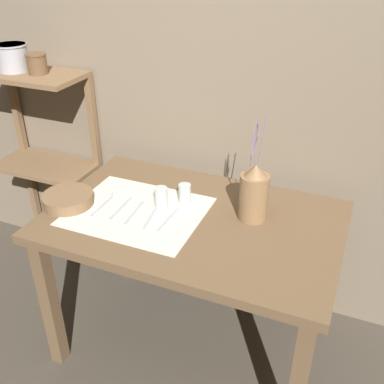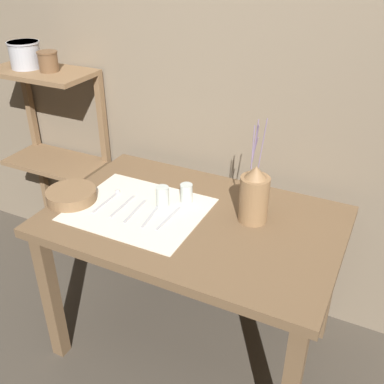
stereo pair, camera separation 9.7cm
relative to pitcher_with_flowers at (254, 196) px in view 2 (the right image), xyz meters
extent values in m
plane|color=#473F35|center=(-0.22, -0.09, -0.84)|extent=(12.00, 12.00, 0.00)
cube|color=#7A6B56|center=(-0.22, 0.40, 0.36)|extent=(7.00, 0.06, 2.40)
cube|color=brown|center=(-0.22, -0.09, -0.13)|extent=(1.20, 0.78, 0.04)
cube|color=brown|center=(-0.77, -0.42, -0.50)|extent=(0.06, 0.06, 0.69)
cube|color=brown|center=(-0.77, 0.23, -0.50)|extent=(0.06, 0.06, 0.69)
cube|color=brown|center=(0.32, 0.23, -0.50)|extent=(0.06, 0.06, 0.69)
cube|color=brown|center=(-1.23, 0.21, 0.29)|extent=(0.55, 0.29, 0.02)
cube|color=brown|center=(-1.23, 0.21, -0.21)|extent=(0.55, 0.29, 0.02)
cube|color=brown|center=(-1.48, 0.34, -0.27)|extent=(0.04, 0.04, 1.15)
cube|color=brown|center=(-0.97, 0.34, -0.27)|extent=(0.04, 0.04, 1.15)
cube|color=beige|center=(-0.46, -0.14, -0.11)|extent=(0.55, 0.45, 0.00)
cylinder|color=olive|center=(0.00, 0.00, -0.02)|extent=(0.12, 0.12, 0.19)
cone|color=olive|center=(0.00, 0.00, 0.11)|extent=(0.09, 0.09, 0.05)
cylinder|color=slate|center=(-0.02, 0.02, 0.19)|extent=(0.03, 0.03, 0.12)
cylinder|color=slate|center=(-0.01, -0.02, 0.21)|extent=(0.01, 0.04, 0.16)
cylinder|color=slate|center=(-0.01, 0.01, 0.22)|extent=(0.03, 0.04, 0.17)
cylinder|color=slate|center=(-0.01, -0.01, 0.23)|extent=(0.01, 0.02, 0.19)
cylinder|color=slate|center=(0.02, 0.00, 0.23)|extent=(0.02, 0.02, 0.20)
cylinder|color=brown|center=(-0.76, -0.20, -0.09)|extent=(0.22, 0.22, 0.05)
cylinder|color=#B7C1BC|center=(-0.38, -0.07, -0.07)|extent=(0.06, 0.06, 0.09)
cylinder|color=#B7C1BC|center=(-0.30, 0.00, -0.07)|extent=(0.05, 0.05, 0.08)
cube|color=#A8A8AD|center=(-0.61, -0.16, -0.11)|extent=(0.01, 0.19, 0.00)
sphere|color=#A8A8AD|center=(-0.61, -0.07, -0.11)|extent=(0.02, 0.02, 0.02)
cube|color=#A8A8AD|center=(-0.53, -0.15, -0.11)|extent=(0.02, 0.19, 0.00)
cube|color=#A8A8AD|center=(-0.46, -0.16, -0.11)|extent=(0.03, 0.19, 0.00)
cube|color=#A8A8AD|center=(-0.38, -0.16, -0.11)|extent=(0.04, 0.19, 0.00)
sphere|color=#A8A8AD|center=(-0.40, -0.07, -0.11)|extent=(0.02, 0.02, 0.02)
cube|color=#A8A8AD|center=(-0.31, -0.15, -0.11)|extent=(0.02, 0.19, 0.00)
cylinder|color=#A8A8AD|center=(-1.31, 0.21, 0.37)|extent=(0.15, 0.15, 0.13)
cylinder|color=#A8A8AD|center=(-1.31, 0.21, 0.43)|extent=(0.16, 0.16, 0.01)
cylinder|color=brown|center=(-1.17, 0.21, 0.35)|extent=(0.09, 0.09, 0.10)
cylinder|color=brown|center=(-1.17, 0.21, 0.40)|extent=(0.10, 0.10, 0.01)
camera|label=1|loc=(0.36, -1.52, 0.90)|focal=42.00mm
camera|label=2|loc=(0.45, -1.48, 0.90)|focal=42.00mm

